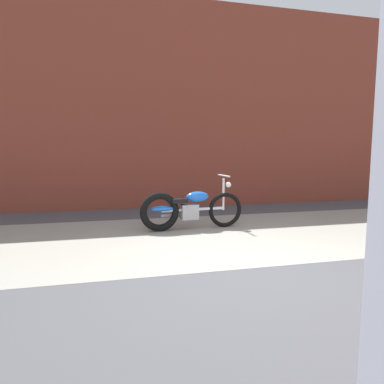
# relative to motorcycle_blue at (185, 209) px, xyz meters

# --- Properties ---
(ground_plane) EXTENTS (80.00, 80.00, 0.00)m
(ground_plane) POSITION_rel_motorcycle_blue_xyz_m (0.33, -2.29, -0.40)
(ground_plane) COLOR #47474C
(sidewalk_slab) EXTENTS (36.00, 3.50, 0.01)m
(sidewalk_slab) POSITION_rel_motorcycle_blue_xyz_m (0.33, -0.54, -0.40)
(sidewalk_slab) COLOR gray
(sidewalk_slab) RESTS_ON ground
(brick_building_wall) EXTENTS (36.00, 0.50, 5.36)m
(brick_building_wall) POSITION_rel_motorcycle_blue_xyz_m (0.33, 2.91, 2.28)
(brick_building_wall) COLOR brown
(brick_building_wall) RESTS_ON ground
(motorcycle_blue) EXTENTS (2.01, 0.58, 1.03)m
(motorcycle_blue) POSITION_rel_motorcycle_blue_xyz_m (0.00, 0.00, 0.00)
(motorcycle_blue) COLOR black
(motorcycle_blue) RESTS_ON ground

